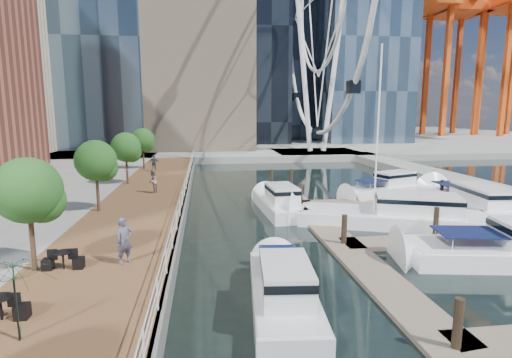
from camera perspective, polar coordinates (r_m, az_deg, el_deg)
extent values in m
plane|color=black|center=(15.00, 11.81, -19.86)|extent=(520.00, 520.00, 0.00)
cube|color=brown|center=(28.50, -16.28, -4.74)|extent=(6.00, 60.00, 1.00)
cube|color=#595954|center=(28.18, -10.22, -4.66)|extent=(0.25, 60.00, 1.00)
cube|color=gray|center=(114.60, -5.12, 5.99)|extent=(200.00, 114.00, 1.00)
cube|color=gray|center=(41.11, 29.38, -1.30)|extent=(4.00, 60.00, 1.00)
cube|color=gray|center=(67.26, 8.67, 3.53)|extent=(14.00, 12.00, 1.00)
cube|color=#6D6051|center=(24.61, 10.83, -7.73)|extent=(2.00, 32.00, 0.20)
cube|color=#6D6051|center=(25.42, 25.37, -7.93)|extent=(12.00, 2.00, 0.20)
cube|color=#6D6051|center=(33.95, 16.29, -3.18)|extent=(12.00, 2.00, 0.20)
cylinder|color=white|center=(66.61, 6.82, 15.15)|extent=(0.80, 0.80, 26.00)
cylinder|color=white|center=(67.98, 11.05, 14.92)|extent=(0.80, 0.80, 26.00)
cylinder|color=#3F2B1C|center=(18.43, -29.30, -7.84)|extent=(0.20, 0.20, 2.40)
sphere|color=#265B1E|center=(17.96, -29.83, -1.41)|extent=(2.60, 2.60, 2.60)
cylinder|color=#3F2B1C|center=(27.67, -21.67, -1.84)|extent=(0.20, 0.20, 2.40)
sphere|color=#265B1E|center=(27.36, -21.93, 2.48)|extent=(2.60, 2.60, 2.60)
cylinder|color=#3F2B1C|center=(37.31, -17.94, 1.13)|extent=(0.20, 0.20, 2.40)
sphere|color=#265B1E|center=(37.08, -18.11, 4.34)|extent=(2.60, 2.60, 2.60)
cylinder|color=#3F2B1C|center=(47.10, -15.75, 2.87)|extent=(0.20, 0.20, 2.40)
sphere|color=#265B1E|center=(46.92, -15.87, 5.42)|extent=(2.60, 2.60, 2.60)
imported|color=#46485D|center=(17.80, -18.30, -8.38)|extent=(0.86, 0.83, 1.98)
imported|color=gray|center=(32.53, -14.55, -0.32)|extent=(0.88, 1.04, 1.90)
imported|color=#30343C|center=(45.05, -14.35, 2.25)|extent=(1.08, 0.56, 1.77)
imported|color=#0D321D|center=(13.24, -31.11, -14.79)|extent=(2.89, 2.93, 2.32)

